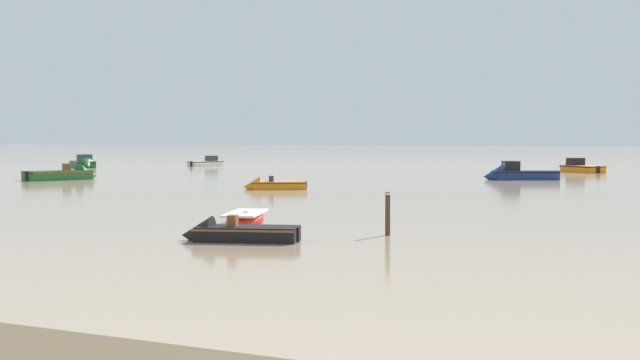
{
  "coord_description": "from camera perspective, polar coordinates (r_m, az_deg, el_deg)",
  "views": [
    {
      "loc": [
        36.12,
        -18.09,
        3.49
      ],
      "look_at": [
        8.02,
        39.37,
        0.44
      ],
      "focal_mm": 48.48,
      "sensor_mm": 36.0,
      "label": 1
    }
  ],
  "objects": [
    {
      "name": "rowboat_moored_1",
      "position": [
        35.94,
        -4.94,
        -2.57
      ],
      "size": [
        2.7,
        4.28,
        0.64
      ],
      "rotation": [
        0.0,
        0.0,
        1.92
      ],
      "color": "red",
      "rests_on": "ground"
    },
    {
      "name": "motorboat_moored_3",
      "position": [
        29.75,
        -5.95,
        -3.65
      ],
      "size": [
        4.3,
        2.6,
        1.4
      ],
      "rotation": [
        0.0,
        0.0,
        3.46
      ],
      "color": "black",
      "rests_on": "ground"
    },
    {
      "name": "motorboat_moored_7",
      "position": [
        75.76,
        12.69,
        0.3
      ],
      "size": [
        6.58,
        4.67,
        2.38
      ],
      "rotation": [
        0.0,
        0.0,
        3.59
      ],
      "color": "navy",
      "rests_on": "ground"
    },
    {
      "name": "motorboat_moored_0",
      "position": [
        108.17,
        -15.31,
        0.98
      ],
      "size": [
        6.32,
        5.65,
        2.41
      ],
      "rotation": [
        0.0,
        0.0,
        5.61
      ],
      "color": "#23602D",
      "rests_on": "ground"
    },
    {
      "name": "motorboat_moored_6",
      "position": [
        59.63,
        -3.33,
        -0.43
      ],
      "size": [
        4.5,
        3.47,
        1.49
      ],
      "rotation": [
        0.0,
        0.0,
        3.67
      ],
      "color": "orange",
      "rests_on": "ground"
    },
    {
      "name": "motorboat_moored_2",
      "position": [
        112.27,
        -7.27,
        1.08
      ],
      "size": [
        3.25,
        5.49,
        1.97
      ],
      "rotation": [
        0.0,
        0.0,
        1.27
      ],
      "color": "white",
      "rests_on": "ground"
    },
    {
      "name": "motorboat_moored_4",
      "position": [
        77.03,
        -16.28,
        0.25
      ],
      "size": [
        4.36,
        6.76,
        2.19
      ],
      "rotation": [
        0.0,
        0.0,
        1.2
      ],
      "color": "#23602D",
      "rests_on": "ground"
    },
    {
      "name": "motorboat_moored_1",
      "position": [
        94.42,
        16.61,
        0.7
      ],
      "size": [
        5.62,
        5.51,
        2.22
      ],
      "rotation": [
        0.0,
        0.0,
        2.38
      ],
      "color": "orange",
      "rests_on": "ground"
    },
    {
      "name": "mooring_post_left",
      "position": [
        31.28,
        4.49,
        -2.3
      ],
      "size": [
        0.22,
        0.22,
        1.74
      ],
      "color": "#453323",
      "rests_on": "ground"
    }
  ]
}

